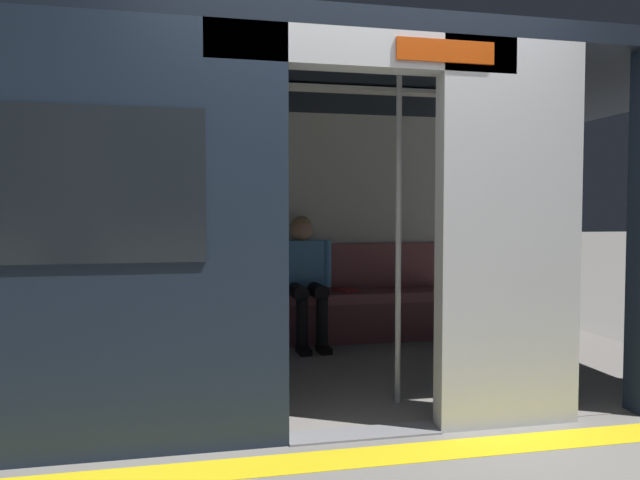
{
  "coord_description": "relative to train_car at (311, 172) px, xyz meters",
  "views": [
    {
      "loc": [
        0.91,
        3.12,
        1.23
      ],
      "look_at": [
        -0.03,
        -1.3,
        1.02
      ],
      "focal_mm": 33.41,
      "sensor_mm": 36.0,
      "label": 1
    }
  ],
  "objects": [
    {
      "name": "book",
      "position": [
        -0.57,
        -1.16,
        -1.05
      ],
      "size": [
        0.21,
        0.25,
        0.03
      ],
      "primitive_type": "cube",
      "rotation": [
        0.0,
        0.0,
        0.3
      ],
      "color": "#B22D2D",
      "rests_on": "bench_seat"
    },
    {
      "name": "handbag",
      "position": [
        0.3,
        -1.14,
        -0.98
      ],
      "size": [
        0.26,
        0.15,
        0.17
      ],
      "color": "maroon",
      "rests_on": "bench_seat"
    },
    {
      "name": "bench_seat",
      "position": [
        -0.05,
        -1.08,
        -1.17
      ],
      "size": [
        3.15,
        0.44,
        0.47
      ],
      "color": "#935156",
      "rests_on": "ground_plane"
    },
    {
      "name": "ground_plane",
      "position": [
        -0.05,
        1.23,
        -1.53
      ],
      "size": [
        60.0,
        60.0,
        0.0
      ],
      "primitive_type": "plane",
      "color": "gray"
    },
    {
      "name": "grab_pole_door",
      "position": [
        0.32,
        0.81,
        -0.44
      ],
      "size": [
        0.04,
        0.04,
        2.18
      ],
      "primitive_type": "cylinder",
      "color": "silver",
      "rests_on": "ground_plane"
    },
    {
      "name": "train_car",
      "position": [
        0.0,
        0.0,
        0.0
      ],
      "size": [
        6.4,
        2.83,
        2.32
      ],
      "color": "silver",
      "rests_on": "ground_plane"
    },
    {
      "name": "platform_edge_strip",
      "position": [
        -0.05,
        1.53,
        -1.53
      ],
      "size": [
        8.0,
        0.24,
        0.01
      ],
      "primitive_type": "cube",
      "color": "yellow",
      "rests_on": "ground_plane"
    },
    {
      "name": "grab_pole_far",
      "position": [
        -0.42,
        0.75,
        -0.44
      ],
      "size": [
        0.04,
        0.04,
        2.18
      ],
      "primitive_type": "cylinder",
      "color": "silver",
      "rests_on": "ground_plane"
    },
    {
      "name": "person_seated",
      "position": [
        -0.14,
        -1.03,
        -0.85
      ],
      "size": [
        0.55,
        0.69,
        1.2
      ],
      "color": "#4C8CC6",
      "rests_on": "ground_plane"
    }
  ]
}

